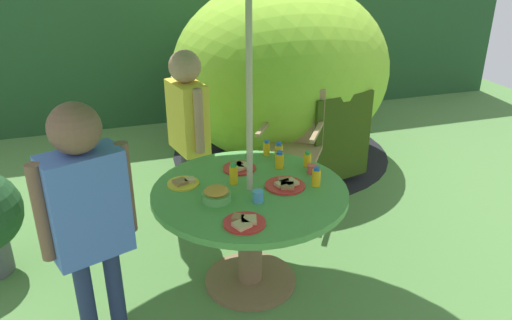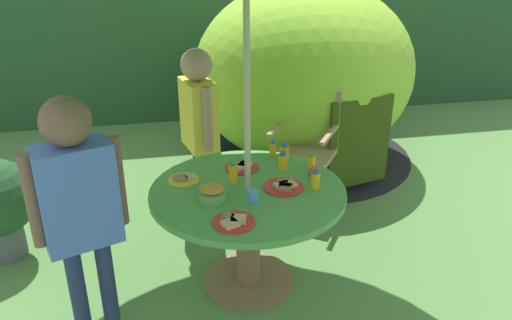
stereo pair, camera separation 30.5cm
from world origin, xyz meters
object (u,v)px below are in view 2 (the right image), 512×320
(plate_front_edge, at_px, (284,186))
(plate_center_back, at_px, (184,179))
(garden_table, at_px, (248,213))
(juice_bottle_mid_left, at_px, (285,152))
(juice_bottle_near_right, at_px, (273,149))
(juice_bottle_mid_right, at_px, (311,162))
(dome_tent, at_px, (304,73))
(cup_near, at_px, (314,172))
(juice_bottle_back_edge, at_px, (233,173))
(child_in_yellow_shirt, at_px, (199,115))
(child_in_blue_shirt, at_px, (78,196))
(snack_bowl, at_px, (212,192))
(cup_far, at_px, (254,196))
(plate_far_right, at_px, (234,221))
(plate_center_front, at_px, (242,167))
(wooden_chair, at_px, (307,142))
(juice_bottle_near_left, at_px, (315,180))
(juice_bottle_far_left, at_px, (283,161))

(plate_front_edge, xyz_separation_m, plate_center_back, (-0.58, 0.22, -0.00))
(garden_table, relative_size, juice_bottle_mid_left, 11.10)
(juice_bottle_near_right, xyz_separation_m, juice_bottle_mid_right, (0.20, -0.25, -0.00))
(dome_tent, relative_size, cup_near, 40.77)
(juice_bottle_mid_left, xyz_separation_m, juice_bottle_back_edge, (-0.40, -0.29, 0.01))
(plate_front_edge, bearing_deg, plate_center_back, 159.72)
(child_in_yellow_shirt, height_order, juice_bottle_mid_right, child_in_yellow_shirt)
(plate_center_back, height_order, juice_bottle_mid_left, juice_bottle_mid_left)
(garden_table, bearing_deg, plate_center_back, 153.63)
(child_in_blue_shirt, xyz_separation_m, snack_bowl, (0.69, 0.25, -0.18))
(dome_tent, bearing_deg, cup_far, -127.58)
(cup_near, bearing_deg, plate_center_back, 173.76)
(dome_tent, distance_m, juice_bottle_near_right, 1.64)
(plate_far_right, distance_m, juice_bottle_back_edge, 0.49)
(dome_tent, relative_size, plate_front_edge, 10.95)
(plate_center_front, height_order, cup_near, cup_near)
(plate_far_right, bearing_deg, juice_bottle_mid_right, 43.75)
(child_in_blue_shirt, bearing_deg, plate_front_edge, -5.13)
(plate_far_right, bearing_deg, child_in_yellow_shirt, 92.58)
(snack_bowl, xyz_separation_m, cup_far, (0.23, -0.08, -0.01))
(juice_bottle_mid_left, bearing_deg, child_in_yellow_shirt, 137.22)
(wooden_chair, height_order, juice_bottle_near_left, wooden_chair)
(child_in_yellow_shirt, relative_size, child_in_blue_shirt, 0.96)
(child_in_yellow_shirt, bearing_deg, dome_tent, 120.64)
(plate_front_edge, xyz_separation_m, cup_far, (-0.21, -0.13, 0.02))
(cup_near, bearing_deg, wooden_chair, 75.72)
(child_in_yellow_shirt, distance_m, juice_bottle_far_left, 0.81)
(plate_far_right, height_order, juice_bottle_back_edge, juice_bottle_back_edge)
(garden_table, height_order, child_in_yellow_shirt, child_in_yellow_shirt)
(dome_tent, distance_m, child_in_blue_shirt, 2.92)
(snack_bowl, relative_size, plate_front_edge, 0.69)
(wooden_chair, bearing_deg, juice_bottle_back_edge, -95.81)
(plate_center_front, bearing_deg, wooden_chair, 46.98)
(dome_tent, height_order, juice_bottle_near_right, dome_tent)
(plate_front_edge, xyz_separation_m, plate_far_right, (-0.36, -0.34, -0.00))
(dome_tent, relative_size, juice_bottle_near_right, 24.35)
(juice_bottle_mid_left, distance_m, cup_near, 0.32)
(juice_bottle_near_right, distance_m, cup_far, 0.67)
(wooden_chair, distance_m, child_in_yellow_shirt, 0.94)
(plate_front_edge, relative_size, juice_bottle_near_right, 2.22)
(child_in_blue_shirt, bearing_deg, juice_bottle_mid_right, 1.43)
(snack_bowl, xyz_separation_m, plate_center_front, (0.24, 0.37, -0.03))
(juice_bottle_mid_right, distance_m, juice_bottle_back_edge, 0.54)
(cup_far, bearing_deg, juice_bottle_far_left, 55.83)
(child_in_blue_shirt, height_order, plate_front_edge, child_in_blue_shirt)
(plate_far_right, xyz_separation_m, juice_bottle_near_left, (0.54, 0.30, 0.04))
(juice_bottle_mid_left, bearing_deg, cup_far, -120.15)
(plate_far_right, xyz_separation_m, juice_bottle_far_left, (0.42, 0.61, 0.04))
(child_in_blue_shirt, relative_size, juice_bottle_near_right, 12.86)
(child_in_blue_shirt, xyz_separation_m, plate_center_back, (0.54, 0.51, -0.21))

